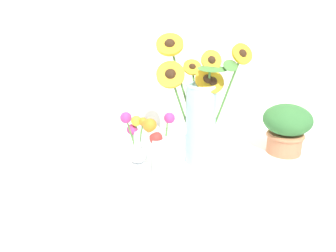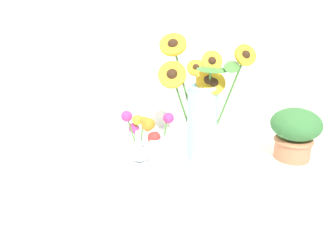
{
  "view_description": "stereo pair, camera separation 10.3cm",
  "coord_description": "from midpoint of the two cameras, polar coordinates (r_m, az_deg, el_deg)",
  "views": [
    {
      "loc": [
        -0.19,
        -0.87,
        0.53
      ],
      "look_at": [
        0.0,
        0.08,
        0.16
      ],
      "focal_mm": 35.0,
      "sensor_mm": 36.0,
      "label": 1
    },
    {
      "loc": [
        -0.09,
        -0.88,
        0.53
      ],
      "look_at": [
        0.0,
        0.08,
        0.16
      ],
      "focal_mm": 35.0,
      "sensor_mm": 36.0,
      "label": 2
    }
  ],
  "objects": [
    {
      "name": "serving_tray",
      "position": [
        1.1,
        -2.72,
        -7.57
      ],
      "size": [
        0.52,
        0.52,
        0.02
      ],
      "color": "silver",
      "rests_on": "ground_plane"
    },
    {
      "name": "vase_bulb_right",
      "position": [
        1.08,
        -8.3,
        -2.67
      ],
      "size": [
        0.09,
        0.07,
        0.19
      ],
      "color": "white",
      "rests_on": "serving_tray"
    },
    {
      "name": "potted_plant",
      "position": [
        1.25,
        17.79,
        -0.12
      ],
      "size": [
        0.18,
        0.18,
        0.19
      ],
      "color": "#B7704C",
      "rests_on": "ground_plane"
    },
    {
      "name": "ground_plane",
      "position": [
        1.03,
        -2.09,
        -10.09
      ],
      "size": [
        6.0,
        6.0,
        0.0
      ],
      "primitive_type": "plane",
      "color": "white"
    },
    {
      "name": "mason_jar_sunflowers",
      "position": [
        1.06,
        2.78,
        2.47
      ],
      "size": [
        0.31,
        0.2,
        0.42
      ],
      "color": "#9ED1D6",
      "rests_on": "serving_tray"
    },
    {
      "name": "vase_small_center",
      "position": [
        1.0,
        -4.13,
        -4.2
      ],
      "size": [
        0.1,
        0.09,
        0.2
      ],
      "color": "white",
      "rests_on": "serving_tray"
    }
  ]
}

